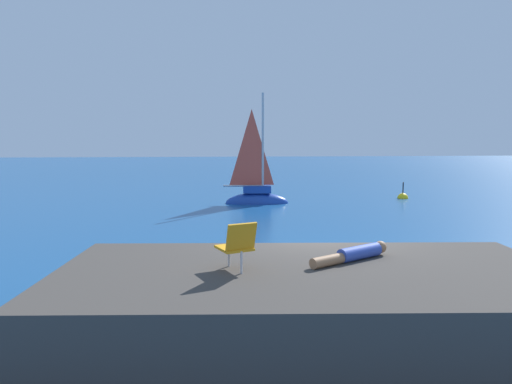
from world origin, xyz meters
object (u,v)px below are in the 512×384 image
object	(u,v)px
person_sunbather	(354,254)
beach_chair	(237,244)
sailboat_near	(257,197)
marker_buoy	(403,198)

from	to	relation	value
person_sunbather	beach_chair	xyz separation A→B (m)	(-2.05, -0.44, 0.33)
sailboat_near	marker_buoy	distance (m)	7.92
beach_chair	marker_buoy	size ratio (longest dim) A/B	0.71
sailboat_near	beach_chair	world-z (taller)	sailboat_near
person_sunbather	marker_buoy	bearing A→B (deg)	-146.16
person_sunbather	beach_chair	bearing A→B (deg)	-17.24
sailboat_near	beach_chair	size ratio (longest dim) A/B	7.23
marker_buoy	person_sunbather	bearing A→B (deg)	-116.81
sailboat_near	beach_chair	distance (m)	14.89
person_sunbather	marker_buoy	world-z (taller)	person_sunbather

